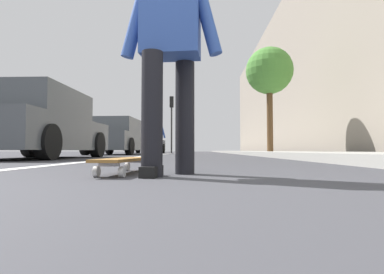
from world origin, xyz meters
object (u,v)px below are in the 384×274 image
Objects in this scene: skater_person at (170,40)px; parked_car_mid at (118,138)px; street_tree_mid at (269,72)px; skateboard at (125,161)px; traffic_light at (172,114)px; pedestrian_distant at (159,136)px; parked_car_near at (37,126)px; parked_car_far at (146,142)px.

skater_person is 11.14m from parked_car_mid.
street_tree_mid is at bearing -16.42° from skater_person.
skateboard is 10.92m from parked_car_mid.
street_tree_mid reaches higher than traffic_light.
parked_car_mid is 2.61× the size of pedestrian_distant.
traffic_light reaches higher than skateboard.
skateboard is 0.92m from skater_person.
parked_car_near is at bearing 174.79° from traffic_light.
traffic_light is 10.81m from street_tree_mid.
parked_car_near is at bearing 35.19° from skateboard.
skateboard is 20.16m from traffic_light.
traffic_light is at bearing -5.21° from parked_car_near.
skater_person is 0.40× the size of traffic_light.
skateboard is at bearing -144.81° from parked_car_near.
parked_car_far is at bearing -0.42° from parked_car_mid.
skateboard is at bearing 66.72° from skater_person.
parked_car_near is 6.27m from parked_car_mid.
skateboard is 0.21× the size of parked_car_near.
skater_person is at bearing -174.59° from traffic_light.
skater_person is 0.41× the size of parked_car_near.
parked_car_far is 3.90m from traffic_light.
parked_car_far is (17.09, 3.22, -0.23)m from skater_person.
parked_car_near is (4.38, 3.33, -0.23)m from skater_person.
pedestrian_distant reaches higher than parked_car_near.
skater_person is 0.95× the size of pedestrian_distant.
skater_person is at bearing -113.28° from skateboard.
parked_car_mid is (10.65, 3.27, -0.22)m from skater_person.
pedestrian_distant is (-2.36, -1.13, 0.27)m from parked_car_far.
skateboard is 0.21× the size of traffic_light.
skateboard is 0.52× the size of skater_person.
parked_car_near is at bearing 133.53° from street_tree_mid.
parked_car_mid is 6.44m from parked_car_far.
street_tree_mid is (10.48, -3.09, 2.51)m from skater_person.
street_tree_mid reaches higher than parked_car_near.
traffic_light is at bearing 5.41° from skater_person.
parked_car_mid is (10.50, 2.92, 0.63)m from skateboard.
pedestrian_distant reaches higher than parked_car_mid.
skater_person is 11.21m from street_tree_mid.
street_tree_mid reaches higher than skateboard.
skater_person reaches higher than parked_car_far.
parked_car_mid reaches higher than parked_car_near.
pedestrian_distant reaches higher than skateboard.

